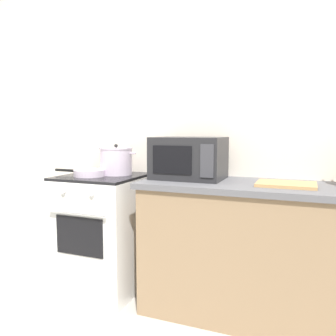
{
  "coord_description": "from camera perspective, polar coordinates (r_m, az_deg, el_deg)",
  "views": [
    {
      "loc": [
        1.13,
        -1.68,
        1.27
      ],
      "look_at": [
        0.21,
        0.6,
        1.0
      ],
      "focal_mm": 36.94,
      "sensor_mm": 36.0,
      "label": 1
    }
  ],
  "objects": [
    {
      "name": "stock_pot",
      "position": [
        2.76,
        -8.54,
        1.15
      ],
      "size": [
        0.34,
        0.26,
        0.24
      ],
      "color": "silver",
      "rests_on": "stove"
    },
    {
      "name": "microwave",
      "position": [
        2.49,
        3.47,
        1.66
      ],
      "size": [
        0.5,
        0.37,
        0.3
      ],
      "color": "#232326",
      "rests_on": "countertop_right"
    },
    {
      "name": "stove",
      "position": [
        2.83,
        -10.71,
        -10.46
      ],
      "size": [
        0.6,
        0.64,
        0.92
      ],
      "color": "white",
      "rests_on": "ground_plane"
    },
    {
      "name": "cutting_board",
      "position": [
        2.3,
        18.91,
        -2.55
      ],
      "size": [
        0.36,
        0.26,
        0.02
      ],
      "primitive_type": "cube",
      "color": "tan",
      "rests_on": "countertop_right"
    },
    {
      "name": "frying_pan",
      "position": [
        2.71,
        -12.93,
        -0.77
      ],
      "size": [
        0.44,
        0.24,
        0.05
      ],
      "color": "silver",
      "rests_on": "stove"
    },
    {
      "name": "countertop_right",
      "position": [
        2.34,
        16.18,
        -3.09
      ],
      "size": [
        1.7,
        0.6,
        0.04
      ],
      "primitive_type": "cube",
      "color": "#59595E",
      "rests_on": "lower_cabinet_right"
    },
    {
      "name": "back_wall",
      "position": [
        2.77,
        4.68,
        5.84
      ],
      "size": [
        4.4,
        0.1,
        2.5
      ],
      "primitive_type": "cube",
      "color": "silver",
      "rests_on": "ground_plane"
    },
    {
      "name": "lower_cabinet_right",
      "position": [
        2.45,
        15.84,
        -13.76
      ],
      "size": [
        1.64,
        0.56,
        0.88
      ],
      "primitive_type": "cube",
      "color": "#8C7051",
      "rests_on": "ground_plane"
    }
  ]
}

